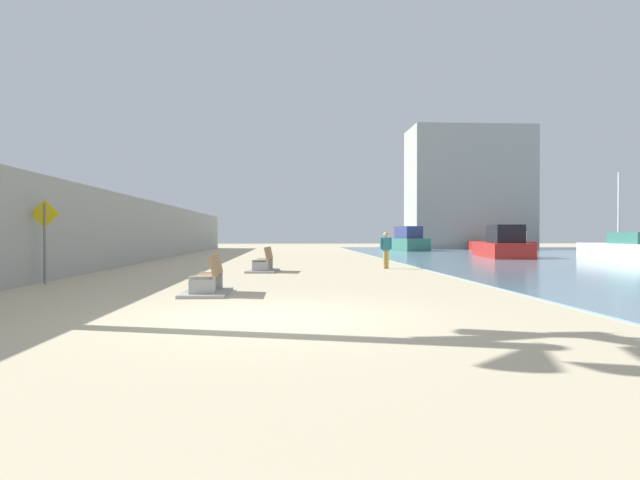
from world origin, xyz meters
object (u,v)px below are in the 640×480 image
object	(u,v)px
bench_far	(263,266)
boat_outer	(502,243)
boat_distant	(405,242)
boat_nearest	(624,249)
pedestrian_sign	(45,231)
boat_far_left	(502,246)
bench_near	(208,285)
person_walking	(386,247)

from	to	relation	value
bench_far	boat_outer	distance (m)	33.64
boat_distant	boat_nearest	size ratio (longest dim) A/B	0.87
boat_distant	boat_nearest	xyz separation A→B (m)	(8.59, -18.42, -0.18)
boat_nearest	pedestrian_sign	xyz separation A→B (m)	(-25.98, -13.66, 0.92)
boat_far_left	boat_outer	bearing A→B (deg)	68.69
bench_near	pedestrian_sign	bearing A→B (deg)	149.78
bench_far	person_walking	distance (m)	5.46
bench_far	pedestrian_sign	world-z (taller)	pedestrian_sign
boat_distant	boat_far_left	distance (m)	14.89
bench_near	bench_far	size ratio (longest dim) A/B	0.96
boat_outer	boat_distant	bearing A→B (deg)	-179.25
person_walking	bench_far	bearing A→B (deg)	-161.42
bench_near	boat_outer	distance (m)	41.02
bench_far	boat_nearest	bearing A→B (deg)	23.15
boat_far_left	pedestrian_sign	distance (m)	26.97
bench_far	boat_nearest	distance (m)	21.55
boat_distant	pedestrian_sign	size ratio (longest dim) A/B	2.62
person_walking	pedestrian_sign	xyz separation A→B (m)	(-11.31, -6.92, 0.65)
bench_far	boat_distant	world-z (taller)	boat_distant
bench_near	boat_far_left	size ratio (longest dim) A/B	0.27
person_walking	boat_nearest	distance (m)	16.15
bench_far	person_walking	size ratio (longest dim) A/B	1.40
pedestrian_sign	boat_far_left	bearing A→B (deg)	40.52
pedestrian_sign	bench_near	bearing A→B (deg)	-30.22
bench_far	boat_distant	size ratio (longest dim) A/B	0.34
boat_outer	boat_far_left	bearing A→B (deg)	-111.31
boat_distant	bench_near	bearing A→B (deg)	-109.21
bench_near	boat_distant	bearing A→B (deg)	70.79
bench_near	boat_outer	world-z (taller)	boat_outer
boat_far_left	bench_far	bearing A→B (deg)	-139.29
boat_far_left	boat_nearest	size ratio (longest dim) A/B	1.03
person_walking	boat_outer	distance (m)	29.35
bench_near	boat_nearest	bearing A→B (deg)	38.70
boat_nearest	bench_near	bearing A→B (deg)	-141.30
boat_far_left	pedestrian_sign	world-z (taller)	pedestrian_sign
person_walking	boat_far_left	distance (m)	14.02
boat_nearest	boat_outer	bearing A→B (deg)	89.27
boat_distant	boat_outer	xyz separation A→B (m)	(8.82, 0.12, -0.17)
person_walking	boat_distant	world-z (taller)	boat_distant
bench_far	boat_far_left	world-z (taller)	boat_far_left
boat_far_left	bench_near	bearing A→B (deg)	-126.74
pedestrian_sign	boat_distant	bearing A→B (deg)	61.53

